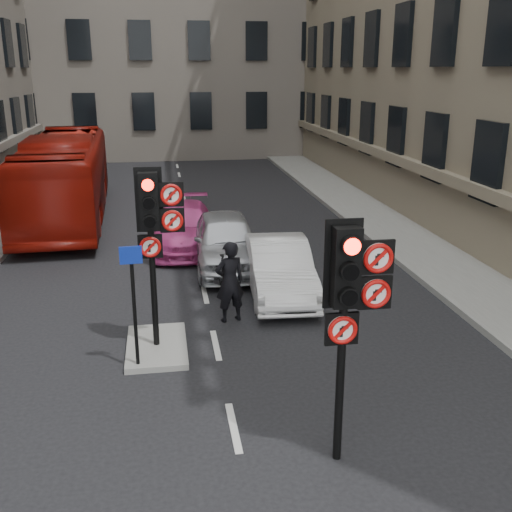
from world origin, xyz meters
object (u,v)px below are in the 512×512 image
object	(u,v)px
signal_near	(351,293)
signal_far	(155,220)
info_sign	(133,289)
car_pink	(183,226)
motorcyclist	(230,282)
bus_red	(65,177)
motorcycle	(224,278)
car_white	(279,268)
car_silver	(226,241)

from	to	relation	value
signal_near	signal_far	size ratio (longest dim) A/B	1.00
signal_far	info_sign	xyz separation A→B (m)	(-0.44, -0.81, -1.08)
signal_far	car_pink	xyz separation A→B (m)	(0.78, 7.29, -2.03)
motorcyclist	bus_red	bearing A→B (deg)	-80.14
signal_far	motorcycle	distance (m)	3.78
car_white	bus_red	distance (m)	11.16
signal_near	motorcycle	size ratio (longest dim) A/B	2.06
car_white	car_pink	bearing A→B (deg)	119.11
signal_near	info_sign	bearing A→B (deg)	133.61
bus_red	car_white	bearing A→B (deg)	-57.85
car_pink	motorcycle	distance (m)	4.71
car_silver	signal_near	bearing A→B (deg)	-85.12
signal_near	car_white	distance (m)	6.99
motorcyclist	signal_far	bearing A→B (deg)	23.11
car_pink	bus_red	bearing A→B (deg)	136.61
signal_near	car_pink	world-z (taller)	signal_near
signal_near	bus_red	bearing A→B (deg)	110.69
motorcycle	car_white	bearing A→B (deg)	1.30
bus_red	signal_near	bearing A→B (deg)	-72.01
signal_far	motorcycle	bearing A→B (deg)	59.27
car_pink	info_sign	size ratio (longest dim) A/B	1.99
signal_near	car_silver	distance (m)	9.29
signal_far	car_pink	distance (m)	7.61
car_pink	bus_red	world-z (taller)	bus_red
signal_far	bus_red	size ratio (longest dim) A/B	0.32
bus_red	info_sign	xyz separation A→B (m)	(2.95, -12.66, 0.06)
car_white	car_silver	bearing A→B (deg)	118.03
bus_red	motorcyclist	distance (m)	11.73
motorcyclist	info_sign	size ratio (longest dim) A/B	0.80
car_white	info_sign	distance (m)	4.99
signal_near	signal_far	xyz separation A→B (m)	(-2.60, 4.00, 0.12)
info_sign	signal_far	bearing A→B (deg)	58.55
signal_near	motorcyclist	distance (m)	5.58
car_white	motorcycle	distance (m)	1.41
motorcyclist	info_sign	bearing A→B (deg)	30.54
car_pink	motorcycle	xyz separation A→B (m)	(0.80, -4.64, -0.15)
car_pink	motorcyclist	bearing A→B (deg)	-78.56
car_silver	info_sign	size ratio (longest dim) A/B	1.96
car_silver	car_white	world-z (taller)	car_silver
info_sign	car_white	bearing A→B (deg)	42.79
motorcycle	info_sign	distance (m)	4.16
motorcycle	car_pink	bearing A→B (deg)	98.28
car_white	motorcycle	bearing A→B (deg)	-173.73
bus_red	motorcyclist	bearing A→B (deg)	-67.73
bus_red	motorcyclist	size ratio (longest dim) A/B	6.06
signal_far	car_silver	distance (m)	5.76
signal_far	motorcyclist	distance (m)	2.66
car_silver	car_pink	distance (m)	2.47
signal_far	car_white	size ratio (longest dim) A/B	0.85
car_silver	info_sign	xyz separation A→B (m)	(-2.33, -5.90, 0.85)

